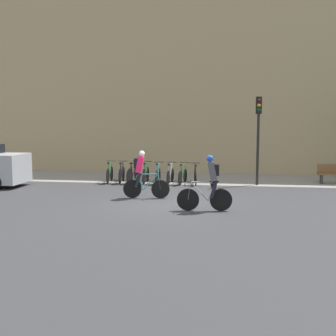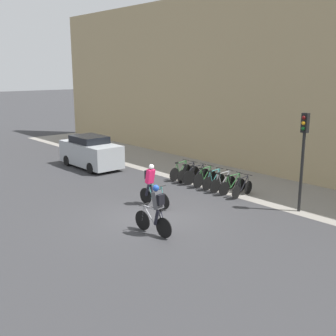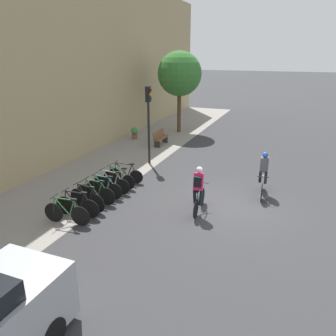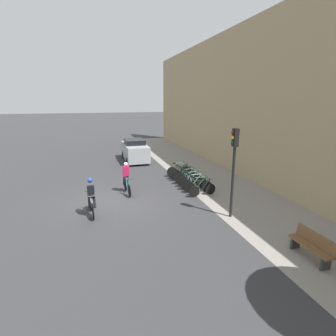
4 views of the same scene
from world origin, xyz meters
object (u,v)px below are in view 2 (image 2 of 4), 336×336
(parked_bike_6, at_px, (232,186))
(cyclist_pink, at_px, (151,184))
(parked_bike_3, at_px, (205,178))
(parked_bike_2, at_px, (197,176))
(parked_bike_4, at_px, (214,181))
(parked_bike_5, at_px, (223,183))
(parked_bike_7, at_px, (242,188))
(parked_car, at_px, (91,152))
(traffic_light_pole, at_px, (303,145))
(cyclist_grey, at_px, (156,209))
(parked_bike_1, at_px, (188,174))
(parked_bike_0, at_px, (181,172))

(parked_bike_6, bearing_deg, cyclist_pink, -105.92)
(cyclist_pink, height_order, parked_bike_3, cyclist_pink)
(parked_bike_2, bearing_deg, parked_bike_4, -0.06)
(parked_bike_3, distance_m, parked_bike_5, 1.16)
(parked_bike_4, height_order, parked_bike_7, parked_bike_4)
(parked_bike_3, bearing_deg, parked_bike_7, -0.05)
(parked_car, bearing_deg, parked_bike_4, 14.77)
(cyclist_pink, height_order, traffic_light_pole, traffic_light_pole)
(parked_bike_3, height_order, parked_bike_6, parked_bike_3)
(cyclist_grey, bearing_deg, parked_bike_4, 114.74)
(parked_bike_1, distance_m, traffic_light_pole, 6.70)
(parked_bike_1, distance_m, parked_bike_7, 3.48)
(parked_bike_3, bearing_deg, parked_bike_5, -0.10)
(parked_bike_2, relative_size, parked_bike_7, 1.01)
(parked_bike_5, xyz_separation_m, traffic_light_pole, (3.96, 0.12, 2.33))
(parked_bike_4, bearing_deg, cyclist_pink, -89.26)
(parked_bike_6, xyz_separation_m, parked_car, (-8.96, -2.06, 0.51))
(parked_bike_0, xyz_separation_m, parked_bike_6, (3.48, -0.00, -0.02))
(parked_bike_1, bearing_deg, parked_bike_0, -179.98)
(cyclist_pink, distance_m, parked_car, 8.06)
(cyclist_grey, xyz_separation_m, parked_bike_2, (-3.84, 5.82, -0.53))
(parked_bike_0, bearing_deg, parked_bike_5, -0.02)
(parked_bike_0, relative_size, parked_bike_2, 1.03)
(cyclist_pink, bearing_deg, parked_bike_4, 90.74)
(cyclist_grey, distance_m, parked_bike_6, 6.04)
(parked_bike_3, bearing_deg, traffic_light_pole, 1.31)
(parked_bike_4, bearing_deg, cyclist_grey, -65.26)
(parked_bike_1, distance_m, parked_car, 6.42)
(parked_bike_3, bearing_deg, parked_bike_2, 179.97)
(parked_bike_0, height_order, parked_car, parked_car)
(parked_bike_6, xyz_separation_m, parked_bike_7, (0.58, -0.00, -0.01))
(cyclist_pink, distance_m, parked_bike_4, 3.93)
(parked_bike_1, height_order, traffic_light_pole, traffic_light_pole)
(parked_bike_0, distance_m, parked_bike_3, 1.74)
(parked_bike_4, relative_size, parked_bike_5, 0.95)
(parked_bike_2, xyz_separation_m, parked_bike_7, (2.91, -0.00, -0.03))
(parked_bike_6, bearing_deg, parked_car, -167.08)
(parked_bike_0, distance_m, parked_car, 5.87)
(parked_bike_4, relative_size, parked_bike_6, 0.98)
(parked_bike_1, bearing_deg, parked_bike_4, -0.01)
(cyclist_pink, height_order, parked_bike_5, cyclist_pink)
(cyclist_grey, bearing_deg, traffic_light_pole, 72.60)
(cyclist_pink, height_order, parked_bike_2, cyclist_pink)
(parked_bike_0, bearing_deg, parked_car, -159.43)
(parked_bike_1, relative_size, parked_bike_2, 1.02)
(cyclist_pink, height_order, parked_bike_6, cyclist_pink)
(parked_bike_1, distance_m, parked_bike_5, 2.32)
(cyclist_grey, relative_size, traffic_light_pole, 0.45)
(parked_bike_2, xyz_separation_m, parked_bike_6, (2.32, -0.00, -0.03))
(parked_bike_0, height_order, parked_bike_2, parked_bike_2)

